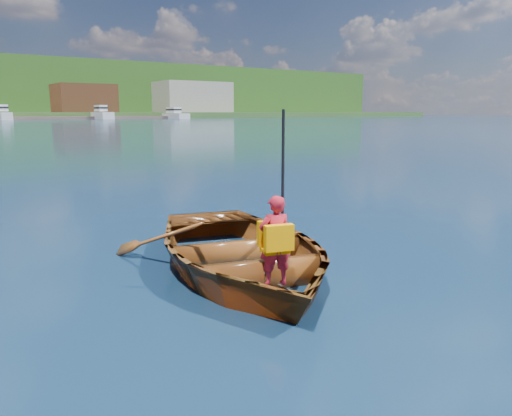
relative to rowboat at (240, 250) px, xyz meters
The scene contains 4 objects.
ground 1.41m from the rowboat, 150.74° to the left, with size 600.00×600.00×0.00m.
rowboat is the anchor object (origin of this frame).
child_paddler 0.98m from the rowboat, 95.25° to the right, with size 0.44×0.41×2.03m.
hillside_trees 245.96m from the rowboat, 80.78° to the left, with size 304.30×81.42×25.37m.
Camera 1 is at (-2.20, -6.09, 2.10)m, focal length 35.00 mm.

